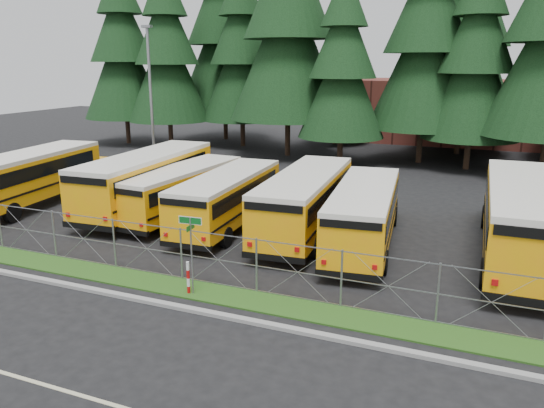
{
  "coord_description": "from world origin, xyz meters",
  "views": [
    {
      "loc": [
        8.96,
        -16.53,
        7.8
      ],
      "look_at": [
        0.52,
        4.0,
        1.8
      ],
      "focal_mm": 35.0,
      "sensor_mm": 36.0,
      "label": 1
    }
  ],
  "objects_px": {
    "bus_6": "(365,216)",
    "bus_3": "(186,192)",
    "light_standard": "(151,95)",
    "bus_0": "(35,178)",
    "bus_east": "(523,221)",
    "bus_2": "(151,181)",
    "striped_bollard": "(188,278)",
    "street_sign": "(191,239)",
    "bus_5": "(307,202)",
    "bus_4": "(231,200)"
  },
  "relations": [
    {
      "from": "bus_2",
      "to": "light_standard",
      "type": "distance_m",
      "value": 10.45
    },
    {
      "from": "bus_0",
      "to": "bus_3",
      "type": "distance_m",
      "value": 9.05
    },
    {
      "from": "bus_6",
      "to": "light_standard",
      "type": "bearing_deg",
      "value": 144.58
    },
    {
      "from": "light_standard",
      "to": "bus_3",
      "type": "bearing_deg",
      "value": -47.59
    },
    {
      "from": "bus_4",
      "to": "bus_east",
      "type": "distance_m",
      "value": 12.87
    },
    {
      "from": "bus_0",
      "to": "bus_east",
      "type": "distance_m",
      "value": 24.76
    },
    {
      "from": "bus_4",
      "to": "light_standard",
      "type": "relative_size",
      "value": 1.0
    },
    {
      "from": "street_sign",
      "to": "light_standard",
      "type": "height_order",
      "value": "light_standard"
    },
    {
      "from": "bus_3",
      "to": "street_sign",
      "type": "distance_m",
      "value": 9.88
    },
    {
      "from": "bus_6",
      "to": "bus_3",
      "type": "bearing_deg",
      "value": 167.04
    },
    {
      "from": "bus_0",
      "to": "bus_2",
      "type": "relative_size",
      "value": 0.97
    },
    {
      "from": "bus_5",
      "to": "light_standard",
      "type": "relative_size",
      "value": 1.09
    },
    {
      "from": "striped_bollard",
      "to": "light_standard",
      "type": "distance_m",
      "value": 21.78
    },
    {
      "from": "bus_4",
      "to": "striped_bollard",
      "type": "bearing_deg",
      "value": -76.8
    },
    {
      "from": "bus_2",
      "to": "light_standard",
      "type": "bearing_deg",
      "value": 120.87
    },
    {
      "from": "bus_0",
      "to": "bus_6",
      "type": "bearing_deg",
      "value": -6.36
    },
    {
      "from": "bus_0",
      "to": "bus_2",
      "type": "bearing_deg",
      "value": 7.68
    },
    {
      "from": "bus_6",
      "to": "street_sign",
      "type": "bearing_deg",
      "value": -127.2
    },
    {
      "from": "bus_0",
      "to": "bus_east",
      "type": "xyz_separation_m",
      "value": [
        24.75,
        0.93,
        0.12
      ]
    },
    {
      "from": "bus_6",
      "to": "light_standard",
      "type": "height_order",
      "value": "light_standard"
    },
    {
      "from": "bus_0",
      "to": "bus_6",
      "type": "xyz_separation_m",
      "value": [
        18.55,
        0.15,
        -0.13
      ]
    },
    {
      "from": "bus_2",
      "to": "bus_3",
      "type": "bearing_deg",
      "value": -13.42
    },
    {
      "from": "bus_2",
      "to": "bus_4",
      "type": "bearing_deg",
      "value": -14.88
    },
    {
      "from": "bus_5",
      "to": "street_sign",
      "type": "height_order",
      "value": "bus_5"
    },
    {
      "from": "street_sign",
      "to": "striped_bollard",
      "type": "bearing_deg",
      "value": -170.17
    },
    {
      "from": "bus_east",
      "to": "bus_6",
      "type": "bearing_deg",
      "value": -173.83
    },
    {
      "from": "bus_3",
      "to": "bus_6",
      "type": "height_order",
      "value": "bus_6"
    },
    {
      "from": "bus_4",
      "to": "bus_6",
      "type": "height_order",
      "value": "bus_6"
    },
    {
      "from": "bus_6",
      "to": "light_standard",
      "type": "relative_size",
      "value": 1.02
    },
    {
      "from": "striped_bollard",
      "to": "bus_4",
      "type": "bearing_deg",
      "value": 106.09
    },
    {
      "from": "bus_0",
      "to": "bus_east",
      "type": "bearing_deg",
      "value": -4.68
    },
    {
      "from": "bus_4",
      "to": "light_standard",
      "type": "bearing_deg",
      "value": 136.41
    },
    {
      "from": "striped_bollard",
      "to": "bus_2",
      "type": "bearing_deg",
      "value": 130.62
    },
    {
      "from": "bus_east",
      "to": "bus_2",
      "type": "bearing_deg",
      "value": 176.6
    },
    {
      "from": "bus_east",
      "to": "street_sign",
      "type": "relative_size",
      "value": 4.38
    },
    {
      "from": "bus_2",
      "to": "bus_5",
      "type": "distance_m",
      "value": 9.12
    },
    {
      "from": "bus_3",
      "to": "bus_east",
      "type": "distance_m",
      "value": 15.79
    },
    {
      "from": "bus_0",
      "to": "bus_3",
      "type": "bearing_deg",
      "value": 1.05
    },
    {
      "from": "bus_east",
      "to": "light_standard",
      "type": "bearing_deg",
      "value": 158.48
    },
    {
      "from": "bus_2",
      "to": "light_standard",
      "type": "relative_size",
      "value": 1.16
    },
    {
      "from": "street_sign",
      "to": "bus_6",
      "type": "bearing_deg",
      "value": 59.27
    },
    {
      "from": "bus_0",
      "to": "street_sign",
      "type": "distance_m",
      "value": 15.92
    },
    {
      "from": "light_standard",
      "to": "bus_2",
      "type": "bearing_deg",
      "value": -56.37
    },
    {
      "from": "bus_3",
      "to": "bus_6",
      "type": "xyz_separation_m",
      "value": [
        9.58,
        -1.09,
        0.06
      ]
    },
    {
      "from": "bus_2",
      "to": "striped_bollard",
      "type": "bearing_deg",
      "value": -52.15
    },
    {
      "from": "bus_east",
      "to": "street_sign",
      "type": "xyz_separation_m",
      "value": [
        -10.5,
        -8.0,
        0.42
      ]
    },
    {
      "from": "bus_3",
      "to": "bus_6",
      "type": "relative_size",
      "value": 0.95
    },
    {
      "from": "bus_3",
      "to": "bus_0",
      "type": "bearing_deg",
      "value": -168.11
    },
    {
      "from": "bus_2",
      "to": "striped_bollard",
      "type": "height_order",
      "value": "bus_2"
    },
    {
      "from": "bus_2",
      "to": "bus_4",
      "type": "xyz_separation_m",
      "value": [
        5.34,
        -1.15,
        -0.22
      ]
    }
  ]
}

